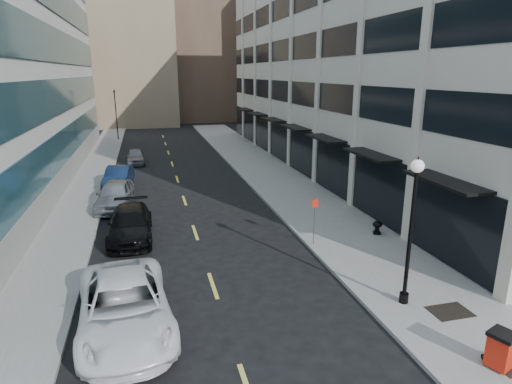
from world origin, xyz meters
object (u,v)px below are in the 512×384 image
car_black_pickup (130,224)px  sign_post (315,214)px  traffic_signal (114,93)px  car_white_van (125,306)px  trash_bin (501,349)px  car_blue_sedan (118,177)px  lamppost (412,220)px  urn_planter (377,226)px  car_grey_sedan (136,156)px  car_silver_sedan (115,195)px

car_black_pickup → sign_post: 9.22m
traffic_signal → car_white_van: traffic_signal is taller
car_white_van → car_black_pickup: 8.29m
car_black_pickup → trash_bin: car_black_pickup is taller
car_blue_sedan → lamppost: size_ratio=0.86×
lamppost → urn_planter: bearing=68.0°
traffic_signal → car_blue_sedan: size_ratio=1.52×
car_blue_sedan → trash_bin: 26.15m
car_grey_sedan → urn_planter: size_ratio=5.82×
traffic_signal → car_grey_sedan: traffic_signal is taller
car_grey_sedan → sign_post: (8.50, -22.34, 1.02)m
car_white_van → car_grey_sedan: size_ratio=1.55×
car_silver_sedan → urn_planter: car_silver_sedan is taller
car_white_van → lamppost: size_ratio=1.16×
car_black_pickup → trash_bin: bearing=-51.2°
car_blue_sedan → trash_bin: car_blue_sedan is taller
trash_bin → car_grey_sedan: bearing=86.0°
car_silver_sedan → car_grey_sedan: size_ratio=1.25×
lamppost → sign_post: size_ratio=2.23×
traffic_signal → car_grey_sedan: size_ratio=1.76×
car_silver_sedan → sign_post: sign_post is taller
car_white_van → trash_bin: (10.17, -4.71, -0.12)m
car_grey_sedan → car_black_pickup: bearing=-90.4°
car_black_pickup → sign_post: sign_post is taller
car_white_van → car_blue_sedan: bearing=88.6°
car_blue_sedan → sign_post: (9.61, -13.97, 0.94)m
car_black_pickup → traffic_signal: bearing=94.5°
car_black_pickup → car_silver_sedan: size_ratio=1.05×
car_black_pickup → sign_post: size_ratio=2.18×
lamppost → sign_post: lamppost is taller
car_black_pickup → car_silver_sedan: bearing=101.1°
sign_post → urn_planter: bearing=11.7°
traffic_signal → lamppost: (11.90, -43.24, -2.43)m
traffic_signal → car_white_van: (2.30, -42.29, -4.86)m
car_grey_sedan → trash_bin: (10.17, -31.96, 0.06)m
trash_bin → lamppost: bearing=76.9°
trash_bin → traffic_signal: bearing=83.2°
car_black_pickup → car_grey_sedan: bearing=90.6°
car_white_van → car_black_pickup: car_white_van is taller
car_blue_sedan → traffic_signal: bearing=100.2°
trash_bin → sign_post: size_ratio=0.45×
car_white_van → car_blue_sedan: 18.91m
car_blue_sedan → lamppost: bearing=-54.3°
car_grey_sedan → sign_post: bearing=-69.5°
trash_bin → lamppost: 4.58m
car_silver_sedan → car_black_pickup: bearing=-73.3°
car_black_pickup → urn_planter: 12.53m
sign_post → urn_planter: size_ratio=3.51×
car_white_van → sign_post: sign_post is taller
car_black_pickup → trash_bin: (10.20, -13.00, -0.03)m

